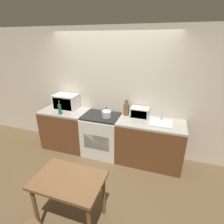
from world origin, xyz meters
TOP-DOWN VIEW (x-y plane):
  - ground_plane at (0.00, 0.00)m, footprint 16.00×16.00m
  - wall_back at (0.00, 0.95)m, footprint 10.00×0.06m
  - counter_left_run at (-1.01, 0.61)m, footprint 1.01×0.62m
  - counter_right_run at (0.88, 0.61)m, footprint 1.27×0.62m
  - stove_range at (-0.13, 0.60)m, footprint 0.76×0.62m
  - kettle at (-0.00, 0.56)m, footprint 0.19×0.19m
  - microwave at (-1.01, 0.72)m, footprint 0.51×0.35m
  - bottle at (-0.97, 0.40)m, footprint 0.07×0.07m
  - knife_block at (0.35, 0.78)m, footprint 0.10×0.08m
  - toaster_oven at (0.63, 0.77)m, footprint 0.36×0.24m
  - sink_basin at (1.06, 0.61)m, footprint 0.41×0.36m
  - dining_table at (0.07, -1.01)m, footprint 0.88×0.59m

SIDE VIEW (x-z plane):
  - ground_plane at x=0.00m, z-range 0.00..0.00m
  - stove_range at x=-0.13m, z-range 0.00..0.90m
  - counter_right_run at x=0.88m, z-range 0.00..0.90m
  - counter_left_run at x=-1.01m, z-range 0.00..0.90m
  - dining_table at x=0.07m, z-range 0.25..0.99m
  - sink_basin at x=1.06m, z-range 0.80..1.04m
  - kettle at x=0.00m, z-range 0.88..1.10m
  - toaster_oven at x=0.63m, z-range 0.90..1.10m
  - bottle at x=-0.97m, z-range 0.87..1.16m
  - knife_block at x=0.35m, z-range 0.87..1.19m
  - microwave at x=-1.01m, z-range 0.90..1.23m
  - wall_back at x=0.00m, z-range 0.00..2.60m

